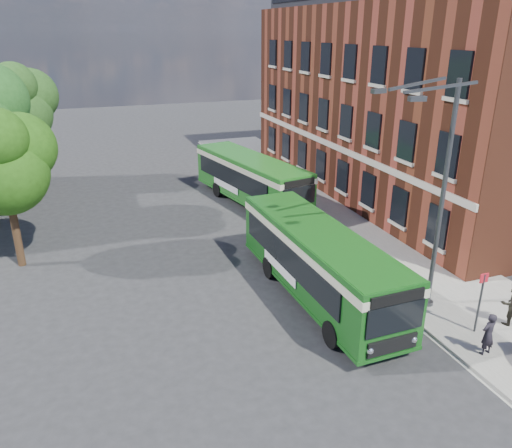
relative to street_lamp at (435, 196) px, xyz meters
name	(u,v)px	position (x,y,z in m)	size (l,w,h in m)	color
ground	(290,306)	(-4.84, 2.00, -4.79)	(120.00, 120.00, 0.00)	#262628
pavement	(345,218)	(2.16, 10.00, -4.72)	(6.00, 48.00, 0.15)	gray
kerb_line	(298,226)	(-0.89, 10.00, -4.79)	(0.12, 48.00, 0.01)	beige
brick_office	(415,87)	(9.16, 14.00, 2.18)	(12.10, 26.00, 14.20)	brown
street_lamp	(435,196)	(0.00, 0.00, 0.00)	(2.96, 2.38, 9.00)	#393B3E
bus_stop_sign	(480,299)	(0.76, -2.20, -3.28)	(0.35, 0.08, 2.52)	#393B3E
bus_front	(318,257)	(-3.48, 2.31, -2.96)	(2.88, 10.57, 3.02)	#134E15
bus_rear	(251,176)	(-2.09, 14.67, -2.96)	(4.61, 10.73, 3.02)	#1D651D
pedestrian_a	(488,334)	(0.11, -3.41, -3.86)	(0.57, 0.38, 1.56)	black
pedestrian_b	(512,303)	(2.31, -2.22, -3.77)	(0.85, 0.66, 1.74)	black
tree_left	(4,161)	(-15.35, 9.79, 0.34)	(4.48, 4.26, 7.57)	#372414
tree_right	(18,104)	(-15.62, 23.23, 1.06)	(5.11, 4.86, 8.63)	#372414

